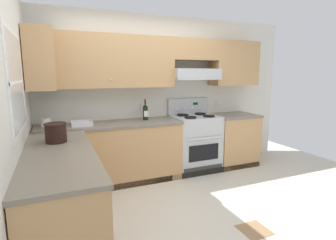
{
  "coord_description": "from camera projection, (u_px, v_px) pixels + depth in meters",
  "views": [
    {
      "loc": [
        -1.25,
        -2.62,
        1.63
      ],
      "look_at": [
        0.16,
        0.7,
        1.0
      ],
      "focal_mm": 28.68,
      "sensor_mm": 36.0,
      "label": 1
    }
  ],
  "objects": [
    {
      "name": "paper_towel_roll",
      "position": [
        46.0,
        122.0,
        3.66
      ],
      "size": [
        0.13,
        0.13,
        0.12
      ],
      "color": "white",
      "rests_on": "counter_back_run"
    },
    {
      "name": "bucket",
      "position": [
        56.0,
        132.0,
        2.82
      ],
      "size": [
        0.23,
        0.23,
        0.21
      ],
      "color": "black",
      "rests_on": "counter_left_run"
    },
    {
      "name": "ground_plane",
      "position": [
        179.0,
        214.0,
        3.13
      ],
      "size": [
        7.04,
        7.04,
        0.0
      ],
      "primitive_type": "plane",
      "color": "beige"
    },
    {
      "name": "wall_left",
      "position": [
        15.0,
        104.0,
        2.5
      ],
      "size": [
        0.47,
        4.0,
        2.55
      ],
      "color": "silver",
      "rests_on": "ground_plane"
    },
    {
      "name": "counter_back_run",
      "position": [
        150.0,
        149.0,
        4.22
      ],
      "size": [
        3.6,
        0.65,
        0.91
      ],
      "color": "tan",
      "rests_on": "ground_plane"
    },
    {
      "name": "floor_accent_tile",
      "position": [
        254.0,
        230.0,
        2.82
      ],
      "size": [
        0.3,
        0.3,
        0.01
      ],
      "primitive_type": "cube",
      "color": "olive",
      "rests_on": "ground_plane"
    },
    {
      "name": "stove",
      "position": [
        195.0,
        142.0,
        4.54
      ],
      "size": [
        0.76,
        0.62,
        1.2
      ],
      "color": "#B7BABC",
      "rests_on": "ground_plane"
    },
    {
      "name": "wall_back",
      "position": [
        162.0,
        83.0,
        4.42
      ],
      "size": [
        4.68,
        0.57,
        2.55
      ],
      "color": "silver",
      "rests_on": "ground_plane"
    },
    {
      "name": "counter_left_run",
      "position": [
        62.0,
        198.0,
        2.57
      ],
      "size": [
        0.63,
        1.91,
        0.91
      ],
      "color": "tan",
      "rests_on": "ground_plane"
    },
    {
      "name": "wine_bottle",
      "position": [
        145.0,
        112.0,
        4.19
      ],
      "size": [
        0.08,
        0.08,
        0.33
      ],
      "color": "black",
      "rests_on": "counter_back_run"
    },
    {
      "name": "bowl",
      "position": [
        82.0,
        124.0,
        3.74
      ],
      "size": [
        0.28,
        0.24,
        0.06
      ],
      "color": "silver",
      "rests_on": "counter_back_run"
    }
  ]
}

